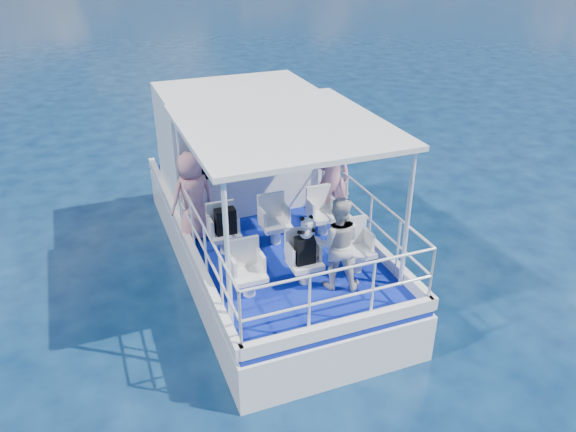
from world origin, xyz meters
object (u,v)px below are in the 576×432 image
object	(u,v)px
backpack_center	(305,250)
panda	(306,227)
passenger_port_fwd	(192,196)
passenger_stbd_aft	(338,243)

from	to	relation	value
backpack_center	panda	xyz separation A→B (m)	(0.01, -0.02, 0.40)
backpack_center	panda	bearing A→B (deg)	-66.11
passenger_port_fwd	passenger_stbd_aft	distance (m)	2.80
passenger_port_fwd	panda	world-z (taller)	passenger_port_fwd
passenger_stbd_aft	panda	bearing A→B (deg)	0.14
passenger_stbd_aft	panda	size ratio (longest dim) A/B	4.14
passenger_stbd_aft	backpack_center	size ratio (longest dim) A/B	3.34
passenger_port_fwd	passenger_stbd_aft	bearing A→B (deg)	110.87
passenger_port_fwd	backpack_center	distance (m)	2.39
passenger_port_fwd	panda	bearing A→B (deg)	105.42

